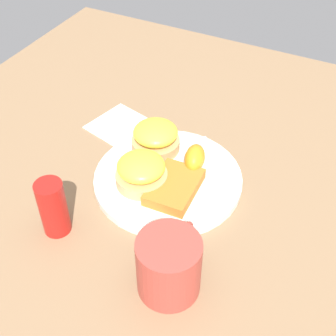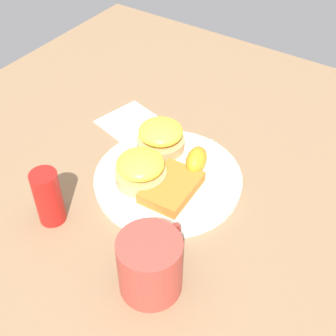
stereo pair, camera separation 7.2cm
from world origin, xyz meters
name	(u,v)px [view 1 (the left image)]	position (x,y,z in m)	size (l,w,h in m)	color
ground_plane	(168,182)	(0.00, 0.00, 0.00)	(1.10, 1.10, 0.00)	#846647
plate	(168,179)	(0.00, 0.00, 0.01)	(0.26, 0.26, 0.01)	silver
sandwich_benedict_left	(156,137)	(0.06, 0.06, 0.04)	(0.09, 0.09, 0.06)	tan
sandwich_benedict_right	(141,171)	(-0.03, 0.03, 0.04)	(0.09, 0.09, 0.06)	tan
hashbrown_patty	(174,187)	(-0.03, -0.03, 0.02)	(0.11, 0.07, 0.02)	#B76A25
orange_wedge	(195,158)	(0.04, -0.03, 0.04)	(0.06, 0.04, 0.04)	orange
fork	(168,156)	(0.05, 0.02, 0.02)	(0.19, 0.13, 0.00)	silver
cup	(169,265)	(-0.19, -0.10, 0.05)	(0.12, 0.09, 0.10)	#B23D33
napkin	(120,125)	(0.10, 0.16, 0.00)	(0.11, 0.11, 0.00)	white
condiment_bottle	(53,208)	(-0.18, 0.11, 0.05)	(0.04, 0.04, 0.10)	#B21914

